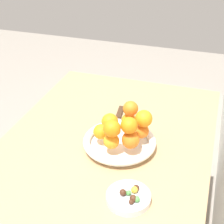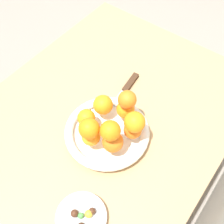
{
  "view_description": "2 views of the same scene",
  "coord_description": "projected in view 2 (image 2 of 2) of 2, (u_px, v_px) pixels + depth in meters",
  "views": [
    {
      "loc": [
        0.95,
        0.33,
        1.49
      ],
      "look_at": [
        -0.01,
        0.03,
        0.88
      ],
      "focal_mm": 55.0,
      "sensor_mm": 36.0,
      "label": 1
    },
    {
      "loc": [
        0.34,
        0.33,
        1.5
      ],
      "look_at": [
        -0.04,
        0.04,
        0.81
      ],
      "focal_mm": 45.0,
      "sensor_mm": 36.0,
      "label": 2
    }
  ],
  "objects": [
    {
      "name": "candy_ball_1",
      "position": [
        81.0,
        216.0,
        0.71
      ],
      "size": [
        0.02,
        0.02,
        0.02
      ],
      "primitive_type": "sphere",
      "color": "#4C9947",
      "rests_on": "candy_dish"
    },
    {
      "name": "candy_dish",
      "position": [
        81.0,
        218.0,
        0.72
      ],
      "size": [
        0.13,
        0.13,
        0.02
      ],
      "primitive_type": "cylinder",
      "color": "silver",
      "rests_on": "dining_table"
    },
    {
      "name": "candy_ball_6",
      "position": [
        92.0,
        211.0,
        0.71
      ],
      "size": [
        0.02,
        0.02,
        0.02
      ],
      "primitive_type": "sphere",
      "color": "#472819",
      "rests_on": "candy_dish"
    },
    {
      "name": "orange_2",
      "position": [
        86.0,
        118.0,
        0.83
      ],
      "size": [
        0.05,
        0.05,
        0.05
      ],
      "primitive_type": "sphere",
      "color": "orange",
      "rests_on": "fruit_bowl"
    },
    {
      "name": "orange_1",
      "position": [
        103.0,
        105.0,
        0.86
      ],
      "size": [
        0.06,
        0.06,
        0.06
      ],
      "primitive_type": "sphere",
      "color": "orange",
      "rests_on": "fruit_bowl"
    },
    {
      "name": "orange_7",
      "position": [
        127.0,
        100.0,
        0.8
      ],
      "size": [
        0.06,
        0.06,
        0.06
      ],
      "primitive_type": "sphere",
      "color": "orange",
      "rests_on": "orange_0"
    },
    {
      "name": "orange_9",
      "position": [
        89.0,
        129.0,
        0.75
      ],
      "size": [
        0.06,
        0.06,
        0.06
      ],
      "primitive_type": "sphere",
      "color": "orange",
      "rests_on": "orange_3"
    },
    {
      "name": "knife",
      "position": [
        122.0,
        95.0,
        0.96
      ],
      "size": [
        0.26,
        0.05,
        0.01
      ],
      "color": "#3F2819",
      "rests_on": "dining_table"
    },
    {
      "name": "orange_8",
      "position": [
        135.0,
        122.0,
        0.76
      ],
      "size": [
        0.06,
        0.06,
        0.06
      ],
      "primitive_type": "sphere",
      "color": "orange",
      "rests_on": "orange_5"
    },
    {
      "name": "fruit_bowl",
      "position": [
        108.0,
        131.0,
        0.86
      ],
      "size": [
        0.26,
        0.26,
        0.04
      ],
      "color": "white",
      "rests_on": "dining_table"
    },
    {
      "name": "orange_6",
      "position": [
        110.0,
        131.0,
        0.74
      ],
      "size": [
        0.06,
        0.06,
        0.06
      ],
      "primitive_type": "sphere",
      "color": "orange",
      "rests_on": "orange_4"
    },
    {
      "name": "candy_ball_5",
      "position": [
        75.0,
        213.0,
        0.71
      ],
      "size": [
        0.02,
        0.02,
        0.02
      ],
      "primitive_type": "sphere",
      "color": "#472819",
      "rests_on": "candy_dish"
    },
    {
      "name": "orange_0",
      "position": [
        126.0,
        109.0,
        0.85
      ],
      "size": [
        0.06,
        0.06,
        0.06
      ],
      "primitive_type": "sphere",
      "color": "orange",
      "rests_on": "fruit_bowl"
    },
    {
      "name": "orange_4",
      "position": [
        113.0,
        142.0,
        0.78
      ],
      "size": [
        0.06,
        0.06,
        0.06
      ],
      "primitive_type": "sphere",
      "color": "orange",
      "rests_on": "fruit_bowl"
    },
    {
      "name": "orange_3",
      "position": [
        91.0,
        136.0,
        0.8
      ],
      "size": [
        0.05,
        0.05,
        0.05
      ],
      "primitive_type": "sphere",
      "color": "orange",
      "rests_on": "fruit_bowl"
    },
    {
      "name": "ground_plane",
      "position": [
        101.0,
        199.0,
        1.5
      ],
      "size": [
        6.0,
        6.0,
        0.0
      ],
      "primitive_type": "plane",
      "color": "gray"
    },
    {
      "name": "candy_ball_4",
      "position": [
        89.0,
        214.0,
        0.71
      ],
      "size": [
        0.02,
        0.02,
        0.02
      ],
      "primitive_type": "sphere",
      "color": "gold",
      "rests_on": "candy_dish"
    },
    {
      "name": "dining_table",
      "position": [
        94.0,
        140.0,
        0.97
      ],
      "size": [
        1.1,
        0.76,
        0.74
      ],
      "color": "tan",
      "rests_on": "ground_plane"
    },
    {
      "name": "orange_5",
      "position": [
        133.0,
        130.0,
        0.81
      ],
      "size": [
        0.05,
        0.05,
        0.05
      ],
      "primitive_type": "sphere",
      "color": "orange",
      "rests_on": "fruit_bowl"
    }
  ]
}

